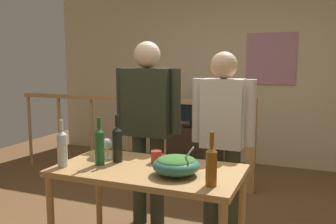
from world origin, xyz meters
The scene contains 15 objects.
back_wall centered at (0.00, 2.63, 1.39)m, with size 6.13×0.10×2.78m, color beige.
framed_picture centered at (0.45, 2.57, 1.55)m, with size 0.68×0.03×0.72m, color #B87D93.
stair_railing centered at (-0.72, 1.35, 0.68)m, with size 3.30×0.10×1.10m.
tv_console centered at (-0.63, 2.28, 0.27)m, with size 0.90×0.40×0.54m, color #38281E.
flat_screen_tv centered at (-0.63, 2.25, 0.77)m, with size 0.49×0.12×0.39m.
serving_table centered at (-0.01, -0.56, 0.70)m, with size 1.28×0.68×0.79m.
salad_bowl centered at (0.22, -0.63, 0.86)m, with size 0.31×0.31×0.20m.
wine_glass centered at (-0.40, -0.45, 0.90)m, with size 0.08×0.08×0.16m.
wine_bottle_green centered at (-0.36, -0.62, 0.93)m, with size 0.07×0.07×0.34m.
wine_bottle_dark centered at (-0.28, -0.50, 0.93)m, with size 0.07×0.07×0.34m.
wine_bottle_amber centered at (0.49, -0.75, 0.92)m, with size 0.07×0.07×0.32m.
wine_bottle_clear centered at (-0.57, -0.75, 0.93)m, with size 0.07×0.07×0.33m.
mug_red centered at (0.00, -0.43, 0.84)m, with size 0.11×0.08×0.09m.
person_standing_left centered at (-0.35, 0.18, 1.01)m, with size 0.63×0.23×1.69m.
person_standing_right centered at (0.33, 0.18, 0.93)m, with size 0.53×0.22×1.59m.
Camera 1 is at (1.01, -2.74, 1.52)m, focal length 38.64 mm.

